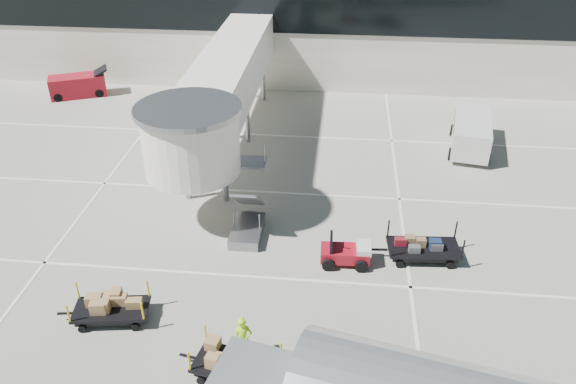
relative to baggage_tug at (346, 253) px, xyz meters
name	(u,v)px	position (x,y,z in m)	size (l,w,h in m)	color
ground	(262,310)	(-3.28, -3.39, -0.52)	(140.00, 140.00, 0.00)	#BAB7A6
lane_markings	(274,189)	(-3.95, 5.95, -0.51)	(40.00, 30.00, 0.02)	white
terminal	(308,17)	(-3.63, 26.55, 3.59)	(64.00, 12.11, 15.20)	white
jet_bridge	(220,92)	(-7.25, 8.88, 3.77)	(5.70, 20.40, 6.03)	white
baggage_tug	(346,253)	(0.00, 0.00, 0.00)	(2.20, 1.44, 1.42)	maroon
suitcase_cart	(424,248)	(3.42, 0.72, 0.02)	(3.92, 1.79, 1.52)	black
box_cart_near	(237,366)	(-3.65, -6.73, 0.01)	(3.68, 2.02, 1.41)	black
box_cart_far	(114,309)	(-8.83, -4.45, 0.01)	(3.57, 1.82, 1.37)	black
ground_worker	(243,339)	(-3.56, -5.81, 0.38)	(0.65, 0.43, 1.79)	#96DE17
minivan	(471,130)	(7.33, 12.12, 0.66)	(2.99, 5.48, 1.97)	silver
belt_loader	(78,86)	(-20.04, 17.97, 0.26)	(4.48, 3.09, 2.03)	maroon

